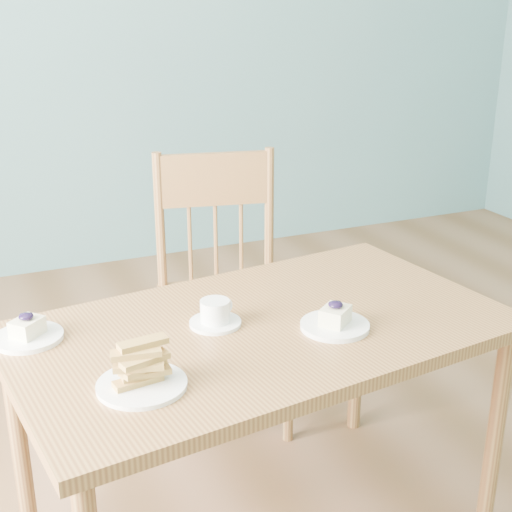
% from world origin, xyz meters
% --- Properties ---
extents(room, '(5.01, 5.01, 2.71)m').
position_xyz_m(room, '(0.00, 0.00, 1.35)').
color(room, brown).
rests_on(room, ground).
extents(dining_table, '(1.33, 0.87, 0.67)m').
position_xyz_m(dining_table, '(-0.30, 0.14, 0.60)').
color(dining_table, olive).
rests_on(dining_table, ground).
extents(dining_chair, '(0.51, 0.49, 0.95)m').
position_xyz_m(dining_chair, '(-0.16, 0.78, 0.48)').
color(dining_chair, olive).
rests_on(dining_chair, ground).
extents(cheesecake_plate_near, '(0.17, 0.17, 0.07)m').
position_xyz_m(cheesecake_plate_near, '(-0.14, 0.04, 0.69)').
color(cheesecake_plate_near, white).
rests_on(cheesecake_plate_near, dining_table).
extents(cheesecake_plate_far, '(0.17, 0.17, 0.07)m').
position_xyz_m(cheesecake_plate_far, '(-0.85, 0.28, 0.68)').
color(cheesecake_plate_far, white).
rests_on(cheesecake_plate_far, dining_table).
extents(coffee_cup, '(0.13, 0.13, 0.07)m').
position_xyz_m(coffee_cup, '(-0.40, 0.18, 0.69)').
color(coffee_cup, white).
rests_on(coffee_cup, dining_table).
extents(biscotti_plate, '(0.19, 0.19, 0.10)m').
position_xyz_m(biscotti_plate, '(-0.65, -0.04, 0.70)').
color(biscotti_plate, white).
rests_on(biscotti_plate, dining_table).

